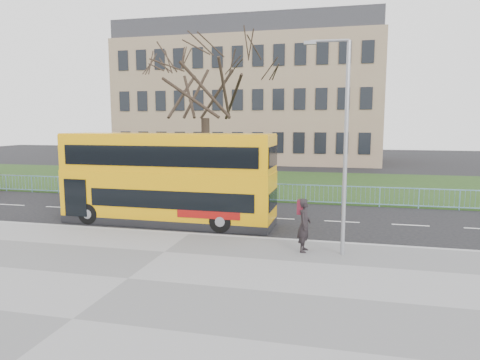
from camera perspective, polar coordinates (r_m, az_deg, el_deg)
name	(u,v)px	position (r m, az deg, el deg)	size (l,w,h in m)	color
ground	(202,227)	(18.99, -5.10, -6.28)	(120.00, 120.00, 0.00)	black
pavement	(128,280)	(13.02, -14.70, -12.82)	(80.00, 10.50, 0.12)	slate
kerb	(190,234)	(17.55, -6.70, -7.23)	(80.00, 0.20, 0.14)	gray
grass_verge	(261,183)	(32.63, 2.80, -0.34)	(80.00, 15.40, 0.08)	#1B3312
guard_railing	(237,192)	(25.10, -0.38, -1.56)	(40.00, 0.12, 1.10)	#6A9EBD
bare_tree	(205,104)	(28.90, -4.66, 10.06)	(8.00, 8.00, 11.43)	black
civic_building	(252,103)	(53.65, 1.58, 10.22)	(30.00, 15.00, 14.00)	#8C7059
yellow_bus	(168,176)	(19.55, -9.64, 0.50)	(9.67, 2.46, 4.04)	#E09C09
pedestrian	(304,225)	(15.00, 8.56, -5.96)	(0.68, 0.45, 1.86)	black
street_lamp	(343,140)	(14.49, 13.59, 5.25)	(1.50, 0.25, 7.09)	gray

